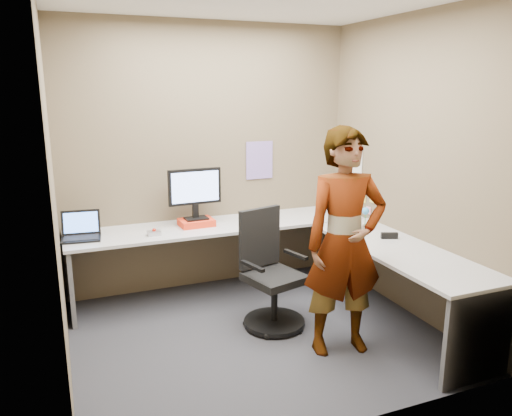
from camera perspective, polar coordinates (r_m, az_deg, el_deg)
name	(u,v)px	position (r m, az deg, el deg)	size (l,w,h in m)	color
ground	(257,334)	(4.41, 0.10, -14.23)	(3.00, 3.00, 0.00)	#28292E
wall_back	(210,158)	(5.17, -5.33, 5.70)	(3.00, 3.00, 0.00)	brown
wall_right	(411,168)	(4.72, 17.28, 4.38)	(2.70, 2.70, 0.00)	brown
wall_left	(54,194)	(3.68, -22.11, 1.49)	(2.70, 2.70, 0.00)	brown
desk	(285,250)	(4.66, 3.31, -4.78)	(2.98, 2.58, 0.73)	#BEBEBE
paper_ream	(196,222)	(4.95, -6.83, -1.65)	(0.33, 0.24, 0.07)	red
monitor	(195,190)	(4.89, -6.99, 2.11)	(0.53, 0.16, 0.50)	black
laptop	(81,232)	(4.77, -19.37, -2.55)	(0.37, 0.32, 0.24)	black
trackball_mouse	(154,233)	(4.69, -11.58, -2.79)	(0.12, 0.08, 0.07)	#B7B7BC
origami	(264,222)	(4.96, 0.91, -1.56)	(0.10, 0.10, 0.06)	white
stapler	(389,236)	(4.66, 15.00, -3.07)	(0.15, 0.04, 0.06)	black
flower	(365,215)	(4.88, 12.40, -0.75)	(0.07, 0.07, 0.22)	brown
calendar_purple	(259,160)	(5.35, 0.39, 5.48)	(0.30, 0.01, 0.40)	#846BB7
calendar_white	(354,165)	(5.45, 11.19, 4.85)	(0.01, 0.28, 0.38)	white
sticky_note_a	(372,199)	(5.22, 13.12, 1.01)	(0.01, 0.07, 0.07)	#F2E059
sticky_note_b	(368,210)	(5.29, 12.73, -0.25)	(0.01, 0.07, 0.07)	pink
sticky_note_c	(375,215)	(5.20, 13.47, -0.76)	(0.01, 0.07, 0.07)	pink
sticky_note_d	(363,199)	(5.35, 12.18, 1.03)	(0.01, 0.07, 0.07)	#F2E059
office_chair	(270,280)	(4.42, 1.62, -8.21)	(0.58, 0.56, 1.02)	black
person	(345,243)	(3.91, 10.12, -3.94)	(0.65, 0.43, 1.79)	#999399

